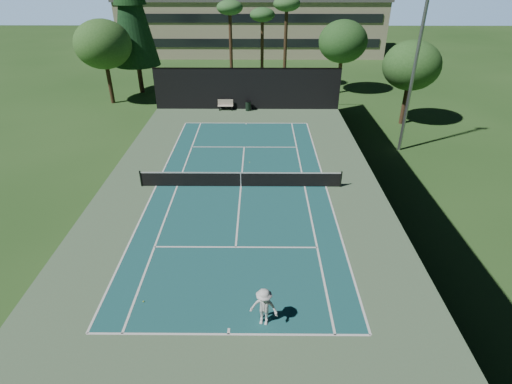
% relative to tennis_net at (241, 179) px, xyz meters
% --- Properties ---
extents(ground, '(160.00, 160.00, 0.00)m').
position_rel_tennis_net_xyz_m(ground, '(0.00, 0.00, -0.56)').
color(ground, '#274F1D').
rests_on(ground, ground).
extents(apron_slab, '(18.00, 32.00, 0.01)m').
position_rel_tennis_net_xyz_m(apron_slab, '(0.00, 0.00, -0.55)').
color(apron_slab, '#52704F').
rests_on(apron_slab, ground).
extents(court_surface, '(10.97, 23.77, 0.01)m').
position_rel_tennis_net_xyz_m(court_surface, '(0.00, 0.00, -0.55)').
color(court_surface, '#1B5657').
rests_on(court_surface, ground).
extents(court_lines, '(11.07, 23.87, 0.01)m').
position_rel_tennis_net_xyz_m(court_lines, '(0.00, 0.00, -0.54)').
color(court_lines, white).
rests_on(court_lines, ground).
extents(tennis_net, '(12.90, 0.10, 1.10)m').
position_rel_tennis_net_xyz_m(tennis_net, '(0.00, 0.00, 0.00)').
color(tennis_net, black).
rests_on(tennis_net, ground).
extents(fence, '(18.04, 32.05, 4.03)m').
position_rel_tennis_net_xyz_m(fence, '(0.00, 0.06, 1.45)').
color(fence, black).
rests_on(fence, ground).
extents(player, '(1.23, 0.88, 1.73)m').
position_rel_tennis_net_xyz_m(player, '(1.37, -11.30, 0.31)').
color(player, white).
rests_on(player, ground).
extents(tennis_ball_a, '(0.07, 0.07, 0.07)m').
position_rel_tennis_net_xyz_m(tennis_ball_a, '(-3.71, -10.20, -0.52)').
color(tennis_ball_a, '#BAD02F').
rests_on(tennis_ball_a, ground).
extents(tennis_ball_b, '(0.06, 0.06, 0.06)m').
position_rel_tennis_net_xyz_m(tennis_ball_b, '(0.49, 3.60, -0.53)').
color(tennis_ball_b, '#DBE935').
rests_on(tennis_ball_b, ground).
extents(tennis_ball_c, '(0.06, 0.06, 0.06)m').
position_rel_tennis_net_xyz_m(tennis_ball_c, '(2.81, 1.68, -0.53)').
color(tennis_ball_c, '#EDF638').
rests_on(tennis_ball_c, ground).
extents(tennis_ball_d, '(0.07, 0.07, 0.07)m').
position_rel_tennis_net_xyz_m(tennis_ball_d, '(-5.40, 5.64, -0.52)').
color(tennis_ball_d, '#B7D731').
rests_on(tennis_ball_d, ground).
extents(park_bench, '(1.50, 0.45, 1.02)m').
position_rel_tennis_net_xyz_m(park_bench, '(-2.14, 15.72, -0.01)').
color(park_bench, beige).
rests_on(park_bench, ground).
extents(trash_bin, '(0.56, 0.56, 0.95)m').
position_rel_tennis_net_xyz_m(trash_bin, '(0.09, 15.54, -0.08)').
color(trash_bin, black).
rests_on(trash_bin, ground).
extents(palm_a, '(2.80, 2.80, 9.32)m').
position_rel_tennis_net_xyz_m(palm_a, '(-2.00, 24.00, 7.63)').
color(palm_a, '#49301F').
rests_on(palm_a, ground).
extents(palm_b, '(2.80, 2.80, 8.42)m').
position_rel_tennis_net_xyz_m(palm_b, '(1.50, 26.00, 6.80)').
color(palm_b, '#4A331F').
rests_on(palm_b, ground).
extents(palm_c, '(2.80, 2.80, 9.77)m').
position_rel_tennis_net_xyz_m(palm_c, '(4.00, 23.00, 8.05)').
color(palm_c, '#412E1B').
rests_on(palm_c, ground).
extents(decid_tree_a, '(5.12, 5.12, 7.62)m').
position_rel_tennis_net_xyz_m(decid_tree_a, '(10.00, 22.00, 4.86)').
color(decid_tree_a, '#4E3821').
rests_on(decid_tree_a, ground).
extents(decid_tree_b, '(4.80, 4.80, 7.14)m').
position_rel_tennis_net_xyz_m(decid_tree_b, '(14.00, 12.00, 4.52)').
color(decid_tree_b, '#48301E').
rests_on(decid_tree_b, ground).
extents(decid_tree_c, '(5.44, 5.44, 8.09)m').
position_rel_tennis_net_xyz_m(decid_tree_c, '(-14.00, 18.00, 5.21)').
color(decid_tree_c, '#462E1E').
rests_on(decid_tree_c, ground).
extents(campus_building, '(40.50, 12.50, 8.30)m').
position_rel_tennis_net_xyz_m(campus_building, '(0.00, 45.98, 3.65)').
color(campus_building, '#B4A98B').
rests_on(campus_building, ground).
extents(light_pole, '(0.90, 0.25, 12.22)m').
position_rel_tennis_net_xyz_m(light_pole, '(12.00, 6.00, 5.90)').
color(light_pole, '#92959A').
rests_on(light_pole, ground).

